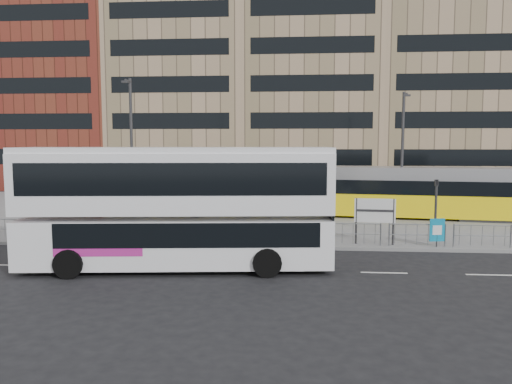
# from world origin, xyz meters

# --- Properties ---
(ground) EXTENTS (120.00, 120.00, 0.00)m
(ground) POSITION_xyz_m (0.00, 0.00, 0.00)
(ground) COLOR black
(ground) RESTS_ON ground
(plaza) EXTENTS (64.00, 24.00, 0.15)m
(plaza) POSITION_xyz_m (0.00, 12.00, 0.07)
(plaza) COLOR slate
(plaza) RESTS_ON ground
(kerb) EXTENTS (64.00, 0.25, 0.17)m
(kerb) POSITION_xyz_m (0.00, 0.05, 0.07)
(kerb) COLOR gray
(kerb) RESTS_ON ground
(building_row) EXTENTS (70.40, 18.40, 31.20)m
(building_row) POSITION_xyz_m (1.55, 34.27, 12.91)
(building_row) COLOR brown
(building_row) RESTS_ON ground
(pedestrian_barrier) EXTENTS (32.07, 0.07, 1.10)m
(pedestrian_barrier) POSITION_xyz_m (2.00, 0.50, 0.98)
(pedestrian_barrier) COLOR gray
(pedestrian_barrier) RESTS_ON plaza
(road_markings) EXTENTS (62.00, 0.12, 0.01)m
(road_markings) POSITION_xyz_m (1.00, -4.00, 0.01)
(road_markings) COLOR white
(road_markings) RESTS_ON ground
(double_decker_bus) EXTENTS (12.43, 4.07, 4.88)m
(double_decker_bus) POSITION_xyz_m (-2.20, -3.96, 2.64)
(double_decker_bus) COLOR white
(double_decker_bus) RESTS_ON ground
(tram) EXTENTS (28.25, 6.28, 3.32)m
(tram) POSITION_xyz_m (5.40, 10.40, 1.81)
(tram) COLOR yellow
(tram) RESTS_ON plaza
(station_sign) EXTENTS (1.94, 0.28, 2.23)m
(station_sign) POSITION_xyz_m (6.35, 0.80, 1.70)
(station_sign) COLOR #2D2D30
(station_sign) RESTS_ON plaza
(ad_panel) EXTENTS (0.72, 0.18, 1.35)m
(ad_panel) POSITION_xyz_m (9.20, 0.40, 0.94)
(ad_panel) COLOR #2D2D30
(ad_panel) RESTS_ON plaza
(pedestrian) EXTENTS (0.52, 0.70, 1.73)m
(pedestrian) POSITION_xyz_m (-10.12, 7.50, 1.02)
(pedestrian) COLOR black
(pedestrian) RESTS_ON plaza
(traffic_light_west) EXTENTS (0.18, 0.21, 3.10)m
(traffic_light_west) POSITION_xyz_m (-2.53, 1.69, 2.12)
(traffic_light_west) COLOR #2D2D30
(traffic_light_west) RESTS_ON plaza
(traffic_light_east) EXTENTS (0.18, 0.22, 3.10)m
(traffic_light_east) POSITION_xyz_m (9.48, 1.80, 2.12)
(traffic_light_east) COLOR #2D2D30
(traffic_light_east) RESTS_ON plaza
(lamp_post_west) EXTENTS (0.45, 1.04, 8.81)m
(lamp_post_west) POSITION_xyz_m (-7.61, 6.81, 4.93)
(lamp_post_west) COLOR #2D2D30
(lamp_post_west) RESTS_ON plaza
(lamp_post_east) EXTENTS (0.45, 1.04, 8.16)m
(lamp_post_east) POSITION_xyz_m (9.45, 9.79, 4.60)
(lamp_post_east) COLOR #2D2D30
(lamp_post_east) RESTS_ON plaza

